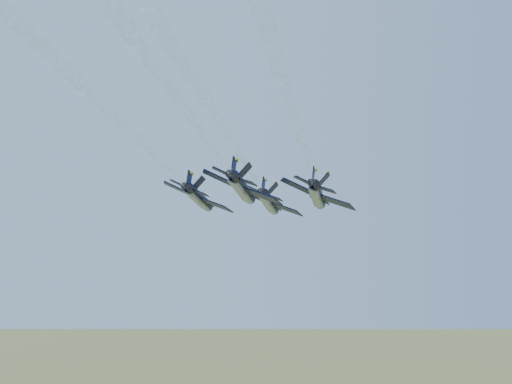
{
  "coord_description": "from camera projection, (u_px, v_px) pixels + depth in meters",
  "views": [
    {
      "loc": [
        -12.04,
        -119.51,
        91.61
      ],
      "look_at": [
        3.44,
        -1.16,
        106.13
      ],
      "focal_mm": 45.0,
      "sensor_mm": 36.0,
      "label": 1
    }
  ],
  "objects": [
    {
      "name": "jet_slot",
      "position": [
        243.0,
        189.0,
        106.94
      ],
      "size": [
        13.05,
        19.15,
        6.39
      ],
      "rotation": [
        0.0,
        0.43,
        -0.33
      ],
      "color": "black"
    },
    {
      "name": "smoke_trail_slot",
      "position": [
        129.0,
        122.0,
        59.06
      ],
      "size": [
        23.08,
        63.71,
        2.43
      ],
      "rotation": [
        0.0,
        0.43,
        -0.33
      ],
      "color": "white"
    },
    {
      "name": "smoke_trail_lead",
      "position": [
        202.0,
        162.0,
        81.12
      ],
      "size": [
        23.08,
        63.71,
        2.43
      ],
      "rotation": [
        0.0,
        0.43,
        -0.33
      ],
      "color": "white"
    },
    {
      "name": "smoke_trail_right",
      "position": [
        272.0,
        143.0,
        68.76
      ],
      "size": [
        23.08,
        63.71,
        2.43
      ],
      "rotation": [
        0.0,
        0.43,
        -0.33
      ],
      "color": "white"
    },
    {
      "name": "jet_lead",
      "position": [
        270.0,
        202.0,
        129.01
      ],
      "size": [
        13.05,
        19.15,
        6.39
      ],
      "rotation": [
        0.0,
        0.43,
        -0.33
      ],
      "color": "black"
    },
    {
      "name": "jet_left",
      "position": [
        199.0,
        198.0,
        121.03
      ],
      "size": [
        13.05,
        19.15,
        6.39
      ],
      "rotation": [
        0.0,
        0.43,
        -0.33
      ],
      "color": "black"
    },
    {
      "name": "jet_right",
      "position": [
        318.0,
        195.0,
        116.65
      ],
      "size": [
        13.05,
        19.15,
        6.39
      ],
      "rotation": [
        0.0,
        0.43,
        -0.33
      ],
      "color": "black"
    },
    {
      "name": "smoke_trail_left",
      "position": [
        79.0,
        151.0,
        73.14
      ],
      "size": [
        23.08,
        63.71,
        2.43
      ],
      "rotation": [
        0.0,
        0.43,
        -0.33
      ],
      "color": "white"
    }
  ]
}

